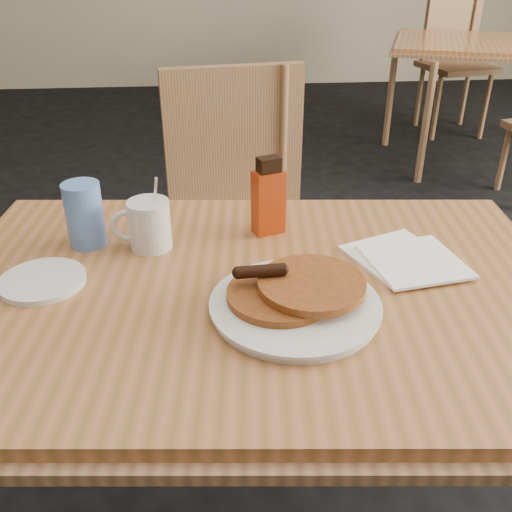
{
  "coord_description": "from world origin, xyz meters",
  "views": [
    {
      "loc": [
        -0.05,
        -0.87,
        1.31
      ],
      "look_at": [
        0.03,
        0.03,
        0.8
      ],
      "focal_mm": 40.0,
      "sensor_mm": 36.0,
      "label": 1
    }
  ],
  "objects_px": {
    "coffee_mug": "(148,224)",
    "syrup_bottle": "(268,198)",
    "neighbor_table": "(504,49)",
    "chair_main_far": "(237,201)",
    "chair_neighbor_far": "(454,48)",
    "pancake_plate": "(295,300)",
    "main_table": "(254,304)",
    "blue_tumbler": "(85,215)"
  },
  "relations": [
    {
      "from": "chair_main_far",
      "to": "syrup_bottle",
      "type": "xyz_separation_m",
      "value": [
        0.04,
        -0.55,
        0.24
      ]
    },
    {
      "from": "neighbor_table",
      "to": "main_table",
      "type": "bearing_deg",
      "value": -123.83
    },
    {
      "from": "chair_neighbor_far",
      "to": "syrup_bottle",
      "type": "distance_m",
      "value": 3.58
    },
    {
      "from": "pancake_plate",
      "to": "blue_tumbler",
      "type": "xyz_separation_m",
      "value": [
        -0.39,
        0.28,
        0.05
      ]
    },
    {
      "from": "coffee_mug",
      "to": "blue_tumbler",
      "type": "height_order",
      "value": "coffee_mug"
    },
    {
      "from": "pancake_plate",
      "to": "blue_tumbler",
      "type": "distance_m",
      "value": 0.48
    },
    {
      "from": "chair_neighbor_far",
      "to": "pancake_plate",
      "type": "xyz_separation_m",
      "value": [
        -1.69,
        -3.44,
        0.17
      ]
    },
    {
      "from": "blue_tumbler",
      "to": "syrup_bottle",
      "type": "bearing_deg",
      "value": 3.42
    },
    {
      "from": "main_table",
      "to": "syrup_bottle",
      "type": "distance_m",
      "value": 0.25
    },
    {
      "from": "neighbor_table",
      "to": "syrup_bottle",
      "type": "relative_size",
      "value": 9.24
    },
    {
      "from": "neighbor_table",
      "to": "blue_tumbler",
      "type": "xyz_separation_m",
      "value": [
        -2.09,
        -2.44,
        0.11
      ]
    },
    {
      "from": "coffee_mug",
      "to": "blue_tumbler",
      "type": "relative_size",
      "value": 1.19
    },
    {
      "from": "chair_main_far",
      "to": "syrup_bottle",
      "type": "distance_m",
      "value": 0.6
    },
    {
      "from": "neighbor_table",
      "to": "chair_main_far",
      "type": "bearing_deg",
      "value": -133.14
    },
    {
      "from": "main_table",
      "to": "pancake_plate",
      "type": "height_order",
      "value": "pancake_plate"
    },
    {
      "from": "syrup_bottle",
      "to": "neighbor_table",
      "type": "bearing_deg",
      "value": 35.04
    },
    {
      "from": "main_table",
      "to": "chair_neighbor_far",
      "type": "xyz_separation_m",
      "value": [
        1.76,
        3.35,
        -0.11
      ]
    },
    {
      "from": "chair_main_far",
      "to": "main_table",
      "type": "bearing_deg",
      "value": -99.32
    },
    {
      "from": "chair_neighbor_far",
      "to": "pancake_plate",
      "type": "bearing_deg",
      "value": -128.47
    },
    {
      "from": "chair_neighbor_far",
      "to": "chair_main_far",
      "type": "bearing_deg",
      "value": -136.22
    },
    {
      "from": "neighbor_table",
      "to": "chair_main_far",
      "type": "relative_size",
      "value": 1.6
    },
    {
      "from": "blue_tumbler",
      "to": "main_table",
      "type": "bearing_deg",
      "value": -29.91
    },
    {
      "from": "pancake_plate",
      "to": "coffee_mug",
      "type": "relative_size",
      "value": 1.84
    },
    {
      "from": "coffee_mug",
      "to": "chair_main_far",
      "type": "bearing_deg",
      "value": 71.8
    },
    {
      "from": "chair_main_far",
      "to": "chair_neighbor_far",
      "type": "bearing_deg",
      "value": 47.38
    },
    {
      "from": "chair_main_far",
      "to": "blue_tumbler",
      "type": "relative_size",
      "value": 7.28
    },
    {
      "from": "chair_neighbor_far",
      "to": "syrup_bottle",
      "type": "height_order",
      "value": "chair_neighbor_far"
    },
    {
      "from": "neighbor_table",
      "to": "pancake_plate",
      "type": "distance_m",
      "value": 3.2
    },
    {
      "from": "syrup_bottle",
      "to": "chair_main_far",
      "type": "bearing_deg",
      "value": 74.55
    },
    {
      "from": "main_table",
      "to": "chair_main_far",
      "type": "xyz_separation_m",
      "value": [
        0.01,
        0.76,
        -0.12
      ]
    },
    {
      "from": "pancake_plate",
      "to": "coffee_mug",
      "type": "distance_m",
      "value": 0.37
    },
    {
      "from": "pancake_plate",
      "to": "blue_tumbler",
      "type": "bearing_deg",
      "value": 145.07
    },
    {
      "from": "chair_main_far",
      "to": "syrup_bottle",
      "type": "relative_size",
      "value": 5.77
    },
    {
      "from": "neighbor_table",
      "to": "blue_tumbler",
      "type": "distance_m",
      "value": 3.22
    },
    {
      "from": "syrup_bottle",
      "to": "blue_tumbler",
      "type": "bearing_deg",
      "value": 163.79
    },
    {
      "from": "coffee_mug",
      "to": "syrup_bottle",
      "type": "bearing_deg",
      "value": 12.3
    },
    {
      "from": "main_table",
      "to": "chair_neighbor_far",
      "type": "distance_m",
      "value": 3.79
    },
    {
      "from": "syrup_bottle",
      "to": "blue_tumbler",
      "type": "xyz_separation_m",
      "value": [
        -0.38,
        -0.02,
        -0.01
      ]
    },
    {
      "from": "main_table",
      "to": "neighbor_table",
      "type": "bearing_deg",
      "value": 56.17
    },
    {
      "from": "neighbor_table",
      "to": "coffee_mug",
      "type": "bearing_deg",
      "value": -128.54
    },
    {
      "from": "main_table",
      "to": "chair_neighbor_far",
      "type": "bearing_deg",
      "value": 62.36
    },
    {
      "from": "neighbor_table",
      "to": "blue_tumbler",
      "type": "bearing_deg",
      "value": -130.63
    }
  ]
}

